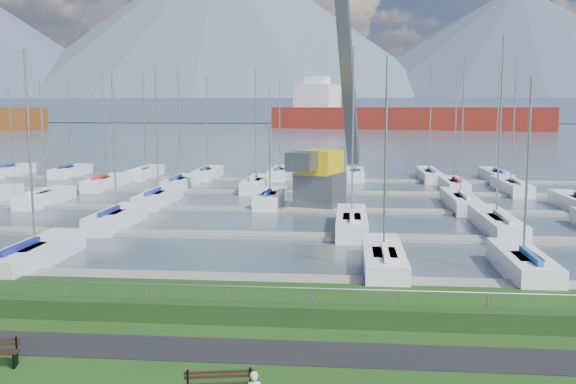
# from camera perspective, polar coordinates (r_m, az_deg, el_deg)

# --- Properties ---
(path) EXTENTS (160.00, 2.00, 0.04)m
(path) POSITION_cam_1_polar(r_m,az_deg,el_deg) (20.47, -4.05, -13.91)
(path) COLOR black
(path) RESTS_ON grass
(water) EXTENTS (800.00, 540.00, 0.20)m
(water) POSITION_cam_1_polar(r_m,az_deg,el_deg) (281.92, 4.75, 5.90)
(water) COLOR #3E4E5A
(hedge) EXTENTS (80.00, 0.70, 0.70)m
(hedge) POSITION_cam_1_polar(r_m,az_deg,el_deg) (22.77, -2.97, -10.75)
(hedge) COLOR #1B3513
(hedge) RESTS_ON grass
(fence) EXTENTS (80.00, 0.04, 0.04)m
(fence) POSITION_cam_1_polar(r_m,az_deg,el_deg) (22.90, -2.84, -8.41)
(fence) COLOR gray
(fence) RESTS_ON grass
(foothill) EXTENTS (900.00, 80.00, 12.00)m
(foothill) POSITION_cam_1_polar(r_m,az_deg,el_deg) (351.80, 4.89, 7.26)
(foothill) COLOR #48556A
(foothill) RESTS_ON water
(mountains) EXTENTS (1190.00, 360.00, 115.00)m
(mountains) POSITION_cam_1_polar(r_m,az_deg,el_deg) (428.23, 6.06, 12.74)
(mountains) COLOR #414F5F
(mountains) RESTS_ON water
(docks) EXTENTS (90.00, 41.60, 0.25)m
(docks) POSITION_cam_1_polar(r_m,az_deg,el_deg) (48.51, 1.55, -1.61)
(docks) COLOR slate
(docks) RESTS_ON water
(crane) EXTENTS (5.73, 13.49, 22.35)m
(crane) POSITION_cam_1_polar(r_m,az_deg,el_deg) (50.57, 3.48, 5.07)
(crane) COLOR #5B5D62
(crane) RESTS_ON water
(cargo_ship_mid) EXTENTS (100.61, 47.75, 21.50)m
(cargo_ship_mid) POSITION_cam_1_polar(r_m,az_deg,el_deg) (236.48, 9.59, 6.47)
(cargo_ship_mid) COLOR maroon
(cargo_ship_mid) RESTS_ON water
(sailboat_fleet) EXTENTS (74.48, 49.27, 12.57)m
(sailboat_fleet) POSITION_cam_1_polar(r_m,az_deg,el_deg) (51.21, 0.64, 5.11)
(sailboat_fleet) COLOR white
(sailboat_fleet) RESTS_ON water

